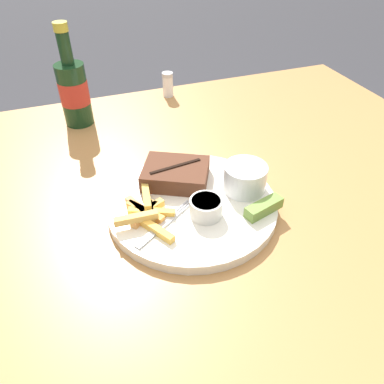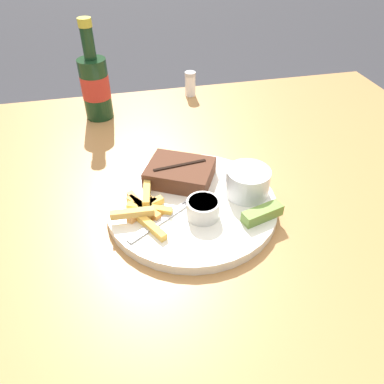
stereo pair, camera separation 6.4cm
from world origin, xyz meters
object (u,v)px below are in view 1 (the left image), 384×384
object	(u,v)px
beer_bottle	(74,91)
salt_shaker	(168,84)
fork_utensil	(163,225)
steak_portion	(176,174)
coleslaw_cup	(246,178)
dipping_sauce_cup	(206,207)
dinner_plate	(192,205)
pickle_spear	(264,207)

from	to	relation	value
beer_bottle	salt_shaker	bearing A→B (deg)	16.18
fork_utensil	beer_bottle	world-z (taller)	beer_bottle
steak_portion	coleslaw_cup	bearing A→B (deg)	-32.44
coleslaw_cup	fork_utensil	bearing A→B (deg)	-166.80
fork_utensil	dipping_sauce_cup	bearing A→B (deg)	-32.14
beer_bottle	dipping_sauce_cup	bearing A→B (deg)	-70.14
salt_shaker	steak_portion	bearing A→B (deg)	-105.16
dinner_plate	dipping_sauce_cup	xyz separation A→B (m)	(0.01, -0.04, 0.03)
dipping_sauce_cup	fork_utensil	bearing A→B (deg)	-179.35
dipping_sauce_cup	salt_shaker	xyz separation A→B (m)	(0.09, 0.50, -0.00)
dinner_plate	pickle_spear	size ratio (longest dim) A/B	3.99
pickle_spear	coleslaw_cup	bearing A→B (deg)	92.70
steak_portion	beer_bottle	distance (m)	0.36
coleslaw_cup	dipping_sauce_cup	bearing A→B (deg)	-157.30
dipping_sauce_cup	pickle_spear	bearing A→B (deg)	-15.88
steak_portion	fork_utensil	xyz separation A→B (m)	(-0.06, -0.11, -0.01)
salt_shaker	pickle_spear	bearing A→B (deg)	-89.59
beer_bottle	dinner_plate	bearing A→B (deg)	-69.38
coleslaw_cup	dipping_sauce_cup	world-z (taller)	coleslaw_cup
fork_utensil	salt_shaker	distance (m)	0.53
beer_bottle	salt_shaker	xyz separation A→B (m)	(0.25, 0.07, -0.05)
pickle_spear	salt_shaker	world-z (taller)	salt_shaker
beer_bottle	salt_shaker	size ratio (longest dim) A/B	3.55
steak_portion	salt_shaker	world-z (taller)	salt_shaker
beer_bottle	salt_shaker	world-z (taller)	beer_bottle
dipping_sauce_cup	salt_shaker	world-z (taller)	salt_shaker
coleslaw_cup	steak_portion	bearing A→B (deg)	147.56
steak_portion	beer_bottle	bearing A→B (deg)	113.13
steak_portion	dipping_sauce_cup	xyz separation A→B (m)	(0.02, -0.11, 0.00)
dipping_sauce_cup	steak_portion	bearing A→B (deg)	99.13
fork_utensil	salt_shaker	bearing A→B (deg)	39.06
dipping_sauce_cup	fork_utensil	size ratio (longest dim) A/B	0.46
dinner_plate	dipping_sauce_cup	distance (m)	0.05
fork_utensil	beer_bottle	distance (m)	0.44
salt_shaker	fork_utensil	bearing A→B (deg)	-108.15
dipping_sauce_cup	beer_bottle	distance (m)	0.46
dipping_sauce_cup	salt_shaker	distance (m)	0.51
coleslaw_cup	salt_shaker	bearing A→B (deg)	90.09
coleslaw_cup	beer_bottle	xyz separation A→B (m)	(-0.25, 0.39, 0.04)
pickle_spear	salt_shaker	distance (m)	0.53
steak_portion	beer_bottle	world-z (taller)	beer_bottle
beer_bottle	fork_utensil	bearing A→B (deg)	-79.40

